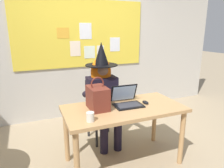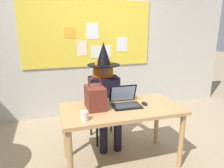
{
  "view_description": "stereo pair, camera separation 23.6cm",
  "coord_description": "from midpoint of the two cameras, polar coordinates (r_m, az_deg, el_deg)",
  "views": [
    {
      "loc": [
        -1.01,
        -2.06,
        1.62
      ],
      "look_at": [
        -0.0,
        0.27,
        0.95
      ],
      "focal_mm": 32.69,
      "sensor_mm": 36.0,
      "label": 1
    },
    {
      "loc": [
        -0.79,
        -2.14,
        1.62
      ],
      "look_at": [
        -0.0,
        0.27,
        0.95
      ],
      "focal_mm": 32.69,
      "sensor_mm": 36.0,
      "label": 2
    }
  ],
  "objects": [
    {
      "name": "ground_plane",
      "position": [
        2.8,
        4.47,
        -20.52
      ],
      "size": [
        24.0,
        24.0,
        0.0
      ],
      "primitive_type": "plane",
      "color": "tan"
    },
    {
      "name": "handbag",
      "position": [
        2.34,
        -1.87,
        -3.74
      ],
      "size": [
        0.2,
        0.3,
        0.38
      ],
      "rotation": [
        0.0,
        0.0,
        0.22
      ],
      "color": "maroon",
      "rests_on": "desk_main"
    },
    {
      "name": "laptop",
      "position": [
        2.48,
        6.43,
        -4.75
      ],
      "size": [
        0.36,
        0.33,
        0.23
      ],
      "rotation": [
        0.0,
        0.0,
        -0.06
      ],
      "color": "black",
      "rests_on": "desk_main"
    },
    {
      "name": "chair_at_desk",
      "position": [
        3.11,
        -0.44,
        -6.15
      ],
      "size": [
        0.44,
        0.44,
        0.9
      ],
      "rotation": [
        0.0,
        0.0,
        -1.52
      ],
      "color": "black",
      "rests_on": "ground"
    },
    {
      "name": "desk_main",
      "position": [
        2.45,
        5.47,
        -8.64
      ],
      "size": [
        1.43,
        0.74,
        0.74
      ],
      "rotation": [
        0.0,
        0.0,
        -0.02
      ],
      "color": "tan",
      "rests_on": "ground"
    },
    {
      "name": "coffee_mug",
      "position": [
        2.07,
        -4.46,
        -8.94
      ],
      "size": [
        0.08,
        0.08,
        0.09
      ],
      "primitive_type": "cylinder",
      "color": "silver",
      "rests_on": "desk_main"
    },
    {
      "name": "computer_mouse",
      "position": [
        2.54,
        11.73,
        -5.36
      ],
      "size": [
        0.06,
        0.11,
        0.03
      ],
      "primitive_type": "ellipsoid",
      "rotation": [
        0.0,
        0.0,
        0.02
      ],
      "color": "black",
      "rests_on": "desk_main"
    },
    {
      "name": "wall_back_bulletin",
      "position": [
        3.91,
        -4.71,
        10.54
      ],
      "size": [
        6.0,
        1.92,
        2.62
      ],
      "color": "beige",
      "rests_on": "ground"
    },
    {
      "name": "person_costumed",
      "position": [
        2.91,
        0.29,
        -1.59
      ],
      "size": [
        0.61,
        0.7,
        1.46
      ],
      "rotation": [
        0.0,
        0.0,
        -1.61
      ],
      "color": "black",
      "rests_on": "ground"
    }
  ]
}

